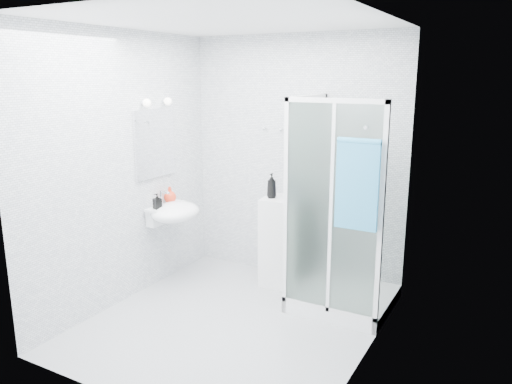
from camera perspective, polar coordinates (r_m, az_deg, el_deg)
The scene contains 12 objects.
room at distance 4.21m, azimuth -2.90°, elevation 1.11°, with size 2.40×2.60×2.60m.
shower_enclosure at distance 4.84m, azimuth 8.92°, elevation -7.94°, with size 0.90×0.95×2.00m.
wall_basin at distance 5.24m, azimuth -9.43°, elevation -2.29°, with size 0.46×0.56×0.35m.
mirror at distance 5.23m, azimuth -11.44°, elevation 5.46°, with size 0.02×0.60×0.70m, color white.
vanity_lights at distance 5.16m, azimuth -11.23°, elevation 10.06°, with size 0.10×0.40×0.08m.
wall_hooks at distance 5.36m, azimuth 1.89°, elevation 7.20°, with size 0.23×0.06×0.03m.
storage_cabinet at distance 5.28m, azimuth 3.00°, elevation -5.68°, with size 0.42×0.43×0.95m.
hand_towel at distance 4.13m, azimuth 11.50°, elevation 1.07°, with size 0.36×0.05×0.76m.
shampoo_bottle_a at distance 5.11m, azimuth 1.80°, elevation 0.72°, with size 0.10×0.10×0.26m, color black.
shampoo_bottle_b at distance 5.07m, azimuth 3.93°, elevation 0.33°, with size 0.10×0.10×0.21m, color #0B0E44.
soap_dispenser_orange at distance 5.36m, azimuth -9.81°, elevation -0.29°, with size 0.13×0.13×0.17m, color red.
soap_dispenser_black at distance 5.13m, azimuth -11.22°, elevation -1.04°, with size 0.07×0.07×0.16m, color black.
Camera 1 is at (2.18, -3.49, 2.18)m, focal length 35.00 mm.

